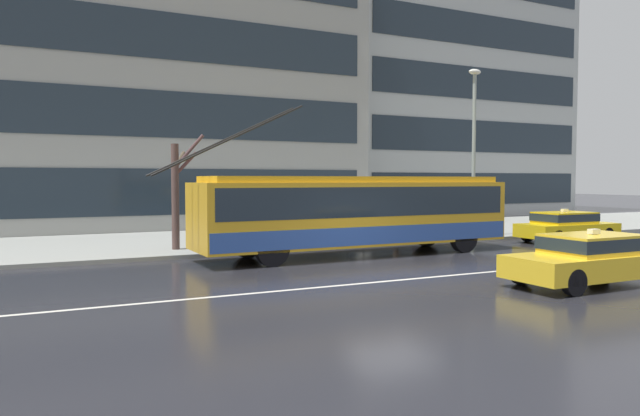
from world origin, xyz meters
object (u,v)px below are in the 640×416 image
at_px(taxi_ahead_of_bus, 566,225).
at_px(pedestrian_at_shelter, 414,202).
at_px(taxi_oncoming_near, 590,257).
at_px(bus_shelter, 311,198).
at_px(pedestrian_approaching_curb, 252,204).
at_px(trolleybus, 357,212).
at_px(pedestrian_walking_past, 395,200).
at_px(street_tree_bare, 177,190).
at_px(street_lamp, 474,139).

distance_m(taxi_ahead_of_bus, pedestrian_at_shelter, 6.38).
relative_size(taxi_oncoming_near, bus_shelter, 1.04).
xyz_separation_m(pedestrian_at_shelter, pedestrian_approaching_curb, (-7.27, -0.12, 0.07)).
relative_size(trolleybus, pedestrian_walking_past, 6.24).
distance_m(pedestrian_walking_past, street_tree_bare, 8.87).
height_order(pedestrian_walking_past, street_lamp, street_lamp).
xyz_separation_m(trolleybus, street_lamp, (7.10, 2.33, 2.86)).
bearing_deg(trolleybus, taxi_oncoming_near, -72.24).
relative_size(bus_shelter, street_lamp, 0.57).
bearing_deg(taxi_ahead_of_bus, bus_shelter, 162.57).
height_order(trolleybus, pedestrian_walking_past, trolleybus).
height_order(bus_shelter, street_tree_bare, street_tree_bare).
xyz_separation_m(taxi_oncoming_near, pedestrian_approaching_curb, (-5.19, 10.33, 1.01)).
height_order(bus_shelter, pedestrian_at_shelter, bus_shelter).
relative_size(taxi_ahead_of_bus, pedestrian_walking_past, 2.13).
xyz_separation_m(bus_shelter, pedestrian_at_shelter, (4.79, -0.06, -0.26)).
distance_m(trolleybus, taxi_oncoming_near, 7.87).
bearing_deg(pedestrian_approaching_curb, taxi_oncoming_near, -63.30).
height_order(taxi_oncoming_near, pedestrian_approaching_curb, pedestrian_approaching_curb).
bearing_deg(taxi_oncoming_near, pedestrian_approaching_curb, 116.70).
bearing_deg(street_tree_bare, pedestrian_walking_past, -3.17).
relative_size(pedestrian_at_shelter, street_tree_bare, 0.46).
height_order(pedestrian_at_shelter, street_tree_bare, street_tree_bare).
bearing_deg(pedestrian_at_shelter, street_tree_bare, 178.41).
bearing_deg(pedestrian_walking_past, trolleybus, -140.52).
distance_m(bus_shelter, pedestrian_approaching_curb, 2.50).
bearing_deg(pedestrian_walking_past, street_tree_bare, 176.83).
bearing_deg(taxi_ahead_of_bus, pedestrian_approaching_curb, 166.58).
bearing_deg(pedestrian_approaching_curb, bus_shelter, 4.14).
relative_size(taxi_oncoming_near, street_tree_bare, 1.05).
height_order(taxi_ahead_of_bus, street_tree_bare, street_tree_bare).
bearing_deg(trolleybus, taxi_ahead_of_bus, -0.94).
relative_size(pedestrian_at_shelter, pedestrian_approaching_curb, 0.97).
height_order(taxi_ahead_of_bus, bus_shelter, bus_shelter).
distance_m(trolleybus, street_tree_bare, 6.41).
relative_size(taxi_oncoming_near, pedestrian_at_shelter, 2.25).
distance_m(trolleybus, taxi_ahead_of_bus, 9.96).
bearing_deg(street_tree_bare, taxi_oncoming_near, -53.81).
bearing_deg(trolleybus, street_tree_bare, 149.05).
bearing_deg(bus_shelter, pedestrian_approaching_curb, -175.86).
xyz_separation_m(taxi_ahead_of_bus, street_lamp, (-2.83, 2.50, 3.67)).
height_order(trolleybus, bus_shelter, trolleybus).
height_order(taxi_oncoming_near, taxi_ahead_of_bus, same).
distance_m(pedestrian_approaching_curb, street_tree_bare, 2.73).
distance_m(pedestrian_approaching_curb, street_lamp, 10.28).
relative_size(bus_shelter, pedestrian_at_shelter, 2.16).
bearing_deg(taxi_ahead_of_bus, street_lamp, 138.55).
distance_m(taxi_oncoming_near, taxi_ahead_of_bus, 10.49).
bearing_deg(taxi_oncoming_near, bus_shelter, 104.46).
xyz_separation_m(trolleybus, pedestrian_approaching_curb, (-2.81, 2.87, 0.20)).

